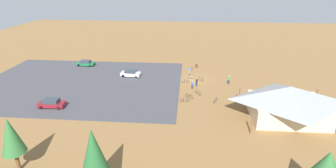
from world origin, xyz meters
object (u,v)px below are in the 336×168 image
object	(u,v)px
bicycle_white_yard_right	(192,77)
bicycle_yellow_lone_east	(192,69)
bicycle_black_yard_center	(189,96)
car_green_second_row	(86,63)
car_maroon_far_end	(52,103)
pine_east	(94,152)
bicycle_orange_mid_cluster	(198,93)
visitor_crossing_yard	(229,80)
trash_bin	(197,66)
pine_far_east	(11,136)
bicycle_red_yard_left	(201,79)
car_white_by_curb	(131,73)
visitor_near_lot	(197,82)
visitor_at_bikes	(192,85)
bicycle_silver_edge_south	(216,100)
lot_sign	(189,72)
bicycle_purple_near_porch	(185,100)
bicycle_blue_edge_north	(186,81)

from	to	relation	value
bicycle_white_yard_right	bicycle_yellow_lone_east	size ratio (longest dim) A/B	0.97
bicycle_black_yard_center	car_green_second_row	world-z (taller)	car_green_second_row
bicycle_white_yard_right	car_maroon_far_end	xyz separation A→B (m)	(23.64, 15.56, 0.41)
pine_east	bicycle_orange_mid_cluster	size ratio (longest dim) A/B	5.86
pine_east	visitor_crossing_yard	xyz separation A→B (m)	(-17.16, -31.29, -4.17)
trash_bin	pine_east	xyz separation A→B (m)	(10.72, 41.18, 4.65)
bicycle_orange_mid_cluster	pine_far_east	bearing A→B (deg)	47.24
bicycle_red_yard_left	car_white_by_curb	world-z (taller)	car_white_by_curb
car_maroon_far_end	visitor_near_lot	distance (m)	27.12
pine_far_east	car_green_second_row	bearing A→B (deg)	-80.19
trash_bin	visitor_at_bikes	world-z (taller)	visitor_at_bikes
bicycle_white_yard_right	bicycle_silver_edge_south	bearing A→B (deg)	110.43
lot_sign	bicycle_purple_near_porch	world-z (taller)	lot_sign
bicycle_silver_edge_south	bicycle_red_yard_left	bearing A→B (deg)	-77.07
visitor_near_lot	bicycle_yellow_lone_east	bearing A→B (deg)	-85.07
bicycle_orange_mid_cluster	bicycle_black_yard_center	world-z (taller)	bicycle_black_yard_center
pine_far_east	bicycle_black_yard_center	world-z (taller)	pine_far_east
bicycle_blue_edge_north	car_white_by_curb	world-z (taller)	car_white_by_curb
lot_sign	bicycle_orange_mid_cluster	xyz separation A→B (m)	(-1.76, 8.88, -1.06)
bicycle_black_yard_center	visitor_crossing_yard	bearing A→B (deg)	-137.20
lot_sign	car_green_second_row	bearing A→B (deg)	-13.49
trash_bin	bicycle_silver_edge_south	world-z (taller)	trash_bin
bicycle_yellow_lone_east	trash_bin	bearing A→B (deg)	-122.68
bicycle_orange_mid_cluster	visitor_at_bikes	bearing A→B (deg)	-69.15
bicycle_red_yard_left	car_white_by_curb	distance (m)	15.46
bicycle_yellow_lone_east	bicycle_purple_near_porch	xyz separation A→B (m)	(1.36, 17.43, -0.01)
lot_sign	bicycle_silver_edge_south	size ratio (longest dim) A/B	1.47
bicycle_purple_near_porch	lot_sign	bearing A→B (deg)	-93.13
car_white_by_curb	bicycle_silver_edge_south	bearing A→B (deg)	146.94
trash_bin	car_green_second_row	distance (m)	27.52
pine_east	visitor_crossing_yard	world-z (taller)	pine_east
bicycle_blue_edge_north	bicycle_red_yard_left	bearing A→B (deg)	-157.55
trash_bin	pine_east	bearing A→B (deg)	75.41
bicycle_blue_edge_north	bicycle_orange_mid_cluster	size ratio (longest dim) A/B	1.30
bicycle_yellow_lone_east	car_green_second_row	world-z (taller)	car_green_second_row
lot_sign	bicycle_white_yard_right	world-z (taller)	lot_sign
pine_east	visitor_at_bikes	size ratio (longest dim) A/B	4.71
pine_far_east	car_white_by_curb	bearing A→B (deg)	-101.39
bicycle_white_yard_right	trash_bin	bearing A→B (deg)	-98.92
bicycle_blue_edge_north	bicycle_purple_near_porch	size ratio (longest dim) A/B	1.00
bicycle_red_yard_left	visitor_near_lot	xyz separation A→B (m)	(0.90, 3.01, 0.51)
bicycle_blue_edge_north	bicycle_yellow_lone_east	world-z (taller)	bicycle_yellow_lone_east
lot_sign	bicycle_white_yard_right	xyz separation A→B (m)	(-0.59, 0.67, -1.04)
bicycle_blue_edge_north	car_green_second_row	distance (m)	26.70
bicycle_white_yard_right	bicycle_yellow_lone_east	xyz separation A→B (m)	(-0.10, -5.87, -0.01)
trash_bin	visitor_crossing_yard	bearing A→B (deg)	123.07
pine_far_east	bicycle_purple_near_porch	bearing A→B (deg)	-133.82
trash_bin	car_white_by_curb	distance (m)	16.41
bicycle_orange_mid_cluster	visitor_crossing_yard	world-z (taller)	visitor_crossing_yard
pine_east	bicycle_red_yard_left	distance (m)	34.74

